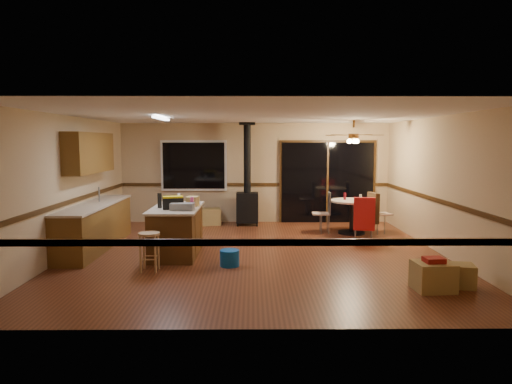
{
  "coord_description": "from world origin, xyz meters",
  "views": [
    {
      "loc": [
        -0.07,
        -8.46,
        2.11
      ],
      "look_at": [
        0.0,
        0.3,
        1.15
      ],
      "focal_mm": 32.0,
      "sensor_mm": 36.0,
      "label": 1
    }
  ],
  "objects_px": {
    "toolbox_grey": "(182,207)",
    "chair_right": "(374,208)",
    "dining_table": "(352,211)",
    "bar_stool": "(150,252)",
    "box_corner_b": "(459,275)",
    "blue_bucket": "(230,258)",
    "wood_stove": "(247,197)",
    "chair_near": "(364,214)",
    "box_under_window": "(210,217)",
    "kitchen_island": "(177,231)",
    "chair_left": "(326,208)",
    "box_corner_a": "(433,276)",
    "toolbox_black": "(173,203)"
  },
  "relations": [
    {
      "from": "toolbox_grey",
      "to": "chair_right",
      "type": "bearing_deg",
      "value": 29.92
    },
    {
      "from": "dining_table",
      "to": "chair_right",
      "type": "distance_m",
      "value": 0.52
    },
    {
      "from": "bar_stool",
      "to": "box_corner_b",
      "type": "bearing_deg",
      "value": -10.27
    },
    {
      "from": "bar_stool",
      "to": "chair_right",
      "type": "bearing_deg",
      "value": 34.41
    },
    {
      "from": "toolbox_grey",
      "to": "blue_bucket",
      "type": "height_order",
      "value": "toolbox_grey"
    },
    {
      "from": "wood_stove",
      "to": "blue_bucket",
      "type": "distance_m",
      "value": 3.95
    },
    {
      "from": "wood_stove",
      "to": "chair_near",
      "type": "relative_size",
      "value": 3.6
    },
    {
      "from": "dining_table",
      "to": "box_under_window",
      "type": "relative_size",
      "value": 1.92
    },
    {
      "from": "wood_stove",
      "to": "blue_bucket",
      "type": "bearing_deg",
      "value": -93.83
    },
    {
      "from": "blue_bucket",
      "to": "dining_table",
      "type": "xyz_separation_m",
      "value": [
        2.69,
        2.79,
        0.4
      ]
    },
    {
      "from": "kitchen_island",
      "to": "chair_right",
      "type": "height_order",
      "value": "chair_right"
    },
    {
      "from": "kitchen_island",
      "to": "chair_left",
      "type": "bearing_deg",
      "value": 33.02
    },
    {
      "from": "wood_stove",
      "to": "chair_near",
      "type": "height_order",
      "value": "wood_stove"
    },
    {
      "from": "blue_bucket",
      "to": "chair_right",
      "type": "relative_size",
      "value": 0.48
    },
    {
      "from": "wood_stove",
      "to": "box_under_window",
      "type": "xyz_separation_m",
      "value": [
        -0.95,
        0.05,
        -0.52
      ]
    },
    {
      "from": "box_corner_a",
      "to": "box_corner_b",
      "type": "relative_size",
      "value": 1.29
    },
    {
      "from": "kitchen_island",
      "to": "blue_bucket",
      "type": "xyz_separation_m",
      "value": [
        1.04,
        -0.84,
        -0.31
      ]
    },
    {
      "from": "dining_table",
      "to": "chair_right",
      "type": "xyz_separation_m",
      "value": [
        0.52,
        0.01,
        0.06
      ]
    },
    {
      "from": "chair_left",
      "to": "chair_right",
      "type": "relative_size",
      "value": 0.74
    },
    {
      "from": "kitchen_island",
      "to": "box_under_window",
      "type": "xyz_separation_m",
      "value": [
        0.35,
        3.1,
        -0.24
      ]
    },
    {
      "from": "toolbox_grey",
      "to": "blue_bucket",
      "type": "xyz_separation_m",
      "value": [
        0.86,
        -0.45,
        -0.82
      ]
    },
    {
      "from": "chair_near",
      "to": "wood_stove",
      "type": "bearing_deg",
      "value": 141.56
    },
    {
      "from": "box_corner_b",
      "to": "chair_near",
      "type": "bearing_deg",
      "value": 102.16
    },
    {
      "from": "toolbox_black",
      "to": "chair_near",
      "type": "distance_m",
      "value": 4.05
    },
    {
      "from": "kitchen_island",
      "to": "box_under_window",
      "type": "height_order",
      "value": "kitchen_island"
    },
    {
      "from": "kitchen_island",
      "to": "box_corner_b",
      "type": "relative_size",
      "value": 4.05
    },
    {
      "from": "chair_right",
      "to": "box_corner_a",
      "type": "xyz_separation_m",
      "value": [
        -0.24,
        -4.1,
        -0.39
      ]
    },
    {
      "from": "chair_left",
      "to": "box_under_window",
      "type": "bearing_deg",
      "value": 159.18
    },
    {
      "from": "box_under_window",
      "to": "wood_stove",
      "type": "bearing_deg",
      "value": -3.0
    },
    {
      "from": "bar_stool",
      "to": "chair_right",
      "type": "height_order",
      "value": "chair_right"
    },
    {
      "from": "chair_near",
      "to": "box_corner_b",
      "type": "distance_m",
      "value": 3.15
    },
    {
      "from": "box_corner_a",
      "to": "chair_right",
      "type": "bearing_deg",
      "value": 86.66
    },
    {
      "from": "wood_stove",
      "to": "toolbox_grey",
      "type": "distance_m",
      "value": 3.63
    },
    {
      "from": "bar_stool",
      "to": "dining_table",
      "type": "height_order",
      "value": "dining_table"
    },
    {
      "from": "kitchen_island",
      "to": "wood_stove",
      "type": "relative_size",
      "value": 0.67
    },
    {
      "from": "kitchen_island",
      "to": "blue_bucket",
      "type": "bearing_deg",
      "value": -39.02
    },
    {
      "from": "blue_bucket",
      "to": "chair_near",
      "type": "bearing_deg",
      "value": 34.63
    },
    {
      "from": "bar_stool",
      "to": "chair_left",
      "type": "xyz_separation_m",
      "value": [
        3.39,
        3.17,
        0.27
      ]
    },
    {
      "from": "wood_stove",
      "to": "chair_near",
      "type": "distance_m",
      "value": 3.2
    },
    {
      "from": "chair_right",
      "to": "chair_left",
      "type": "bearing_deg",
      "value": 175.86
    },
    {
      "from": "dining_table",
      "to": "chair_near",
      "type": "height_order",
      "value": "chair_near"
    },
    {
      "from": "kitchen_island",
      "to": "wood_stove",
      "type": "xyz_separation_m",
      "value": [
        1.3,
        3.05,
        0.28
      ]
    },
    {
      "from": "dining_table",
      "to": "chair_left",
      "type": "height_order",
      "value": "chair_left"
    },
    {
      "from": "box_under_window",
      "to": "dining_table",
      "type": "bearing_deg",
      "value": -18.83
    },
    {
      "from": "bar_stool",
      "to": "box_corner_a",
      "type": "xyz_separation_m",
      "value": [
        4.27,
        -1.01,
        -0.12
      ]
    },
    {
      "from": "kitchen_island",
      "to": "chair_right",
      "type": "xyz_separation_m",
      "value": [
        4.25,
        1.96,
        0.14
      ]
    },
    {
      "from": "wood_stove",
      "to": "toolbox_grey",
      "type": "relative_size",
      "value": 6.16
    },
    {
      "from": "kitchen_island",
      "to": "bar_stool",
      "type": "distance_m",
      "value": 1.17
    },
    {
      "from": "blue_bucket",
      "to": "chair_left",
      "type": "xyz_separation_m",
      "value": [
        2.1,
        2.88,
        0.45
      ]
    },
    {
      "from": "dining_table",
      "to": "box_corner_b",
      "type": "xyz_separation_m",
      "value": [
        0.73,
        -3.93,
        -0.37
      ]
    }
  ]
}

